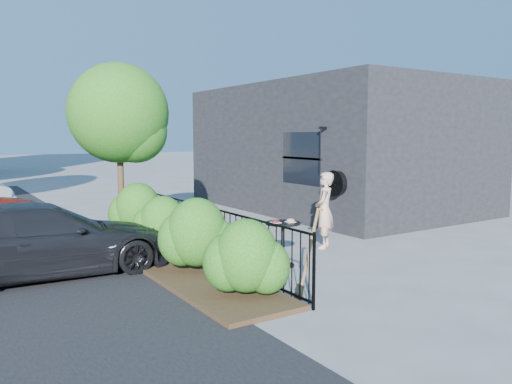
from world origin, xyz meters
TOP-DOWN VIEW (x-y plane):
  - ground at (0.00, 0.00)m, footprint 120.00×120.00m
  - shop_building at (5.50, 4.50)m, footprint 6.22×9.00m
  - fence at (-1.50, 0.00)m, footprint 0.05×6.05m
  - planting_bed at (-2.20, 0.00)m, footprint 1.30×6.00m
  - shrubs at (-2.10, 0.10)m, footprint 1.10×5.60m
  - patio_tree at (-2.24, 2.76)m, footprint 2.20×2.20m
  - cafe_table at (-0.47, -0.86)m, footprint 0.65×0.65m
  - woman at (1.17, -0.12)m, footprint 0.71×0.69m
  - shovel at (-1.26, -2.56)m, footprint 0.46×0.18m
  - car_darkgrey at (-4.31, 0.86)m, footprint 4.39×1.86m

SIDE VIEW (x-z plane):
  - ground at x=0.00m, z-range 0.00..0.00m
  - planting_bed at x=-2.20m, z-range 0.00..0.08m
  - fence at x=-1.50m, z-range 0.01..1.11m
  - cafe_table at x=-0.47m, z-range 0.13..1.01m
  - shovel at x=-1.26m, z-range -0.08..1.29m
  - car_darkgrey at x=-4.31m, z-range 0.00..1.26m
  - shrubs at x=-2.10m, z-range 0.08..1.32m
  - woman at x=1.17m, z-range 0.00..1.64m
  - shop_building at x=5.50m, z-range 0.00..4.00m
  - patio_tree at x=-2.24m, z-range 0.79..4.73m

